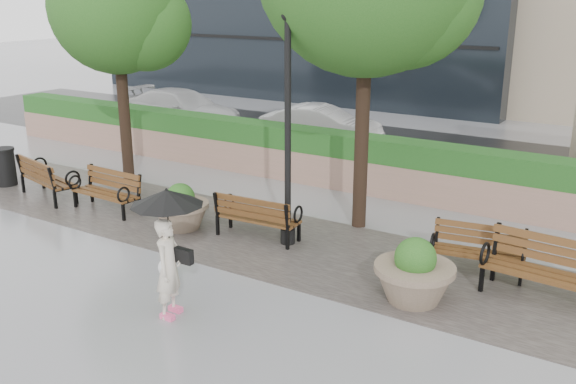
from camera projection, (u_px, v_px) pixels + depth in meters
The scene contains 17 objects.
ground at pixel (151, 296), 10.19m from camera, with size 100.00×100.00×0.00m, color gray.
cobble_strip at pixel (258, 238), 12.61m from camera, with size 28.00×3.20×0.01m, color #383330.
hedge_wall at pixel (351, 162), 15.64m from camera, with size 24.00×0.80×1.35m.
asphalt_street at pixel (411, 154), 19.07m from camera, with size 40.00×7.00×0.00m, color black.
bench_0 at pixel (48, 187), 14.94m from camera, with size 1.89×1.09×0.96m.
bench_1 at pixel (107, 200), 14.08m from camera, with size 1.69×0.73×0.89m.
bench_2 at pixel (257, 226), 12.50m from camera, with size 1.70×0.77×0.89m.
bench_3 at pixel (477, 260), 10.95m from camera, with size 1.62×0.85×0.83m.
bench_4 at pixel (544, 283), 9.96m from camera, with size 1.93×0.90×1.01m.
planter_left at pixel (181, 211), 13.01m from camera, with size 1.14×1.14×0.96m.
planter_right at pixel (414, 277), 9.91m from camera, with size 1.25×1.25×1.05m.
trash_bin at pixel (5, 168), 15.91m from camera, with size 0.54×0.54×0.90m, color black.
lamppost at pixel (288, 145), 11.76m from camera, with size 0.28×0.28×4.37m.
tree_0 at pixel (123, 12), 15.24m from camera, with size 3.32×3.20×5.89m.
car_left at pixel (182, 109), 22.49m from camera, with size 1.90×4.68×1.36m, color silver.
car_right at pixel (321, 126), 20.04m from camera, with size 1.32×3.77×1.24m, color silver.
pedestrian at pixel (168, 241), 9.28m from camera, with size 1.06×1.06×1.94m.
Camera 1 is at (6.76, -6.64, 4.63)m, focal length 40.00 mm.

